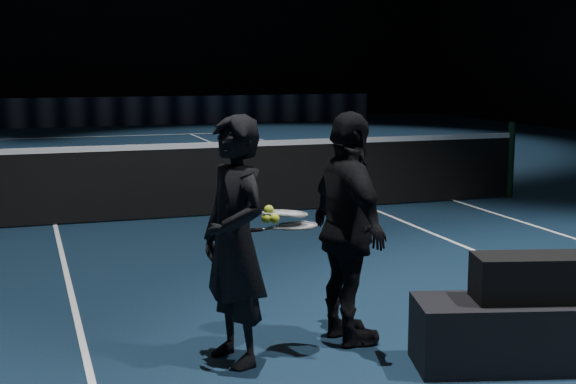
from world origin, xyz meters
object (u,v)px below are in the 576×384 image
player_bench (529,333)px  player_a (235,241)px  tennis_balls (270,216)px  racket_lower (297,226)px  racket_bag (532,278)px  player_b (349,229)px  racket_upper (288,214)px

player_bench → player_a: bearing=174.3°
player_a → tennis_balls: 0.29m
tennis_balls → racket_lower: bearing=6.0°
racket_bag → player_b: 1.25m
player_a → racket_upper: size_ratio=2.39×
racket_upper → tennis_balls: 0.15m
racket_upper → player_a: bearing=-178.3°
racket_lower → player_b: bearing=-0.0°
player_a → racket_upper: player_a is taller
racket_lower → racket_upper: size_ratio=1.00×
player_bench → racket_lower: bearing=166.3°
player_b → racket_upper: size_ratio=2.39×
player_bench → racket_bag: racket_bag is taller
racket_upper → player_bench: bearing=-40.4°
racket_bag → tennis_balls: tennis_balls is taller
racket_bag → tennis_balls: (-1.53, 0.71, 0.37)m
player_bench → racket_bag: 0.37m
racket_bag → player_a: (-1.78, 0.68, 0.22)m
racket_lower → racket_upper: bearing=141.3°
racket_bag → racket_lower: racket_lower is taller
player_bench → player_a: (-1.78, 0.68, 0.59)m
racket_lower → tennis_balls: bearing=178.5°
player_b → racket_bag: bearing=-133.4°
racket_lower → tennis_balls: 0.21m
player_b → racket_upper: player_b is taller
player_b → racket_lower: size_ratio=2.39×
player_bench → player_b: bearing=155.2°
racket_lower → tennis_balls: (-0.19, -0.02, 0.08)m
player_a → racket_lower: (0.45, 0.06, 0.06)m
player_b → racket_upper: bearing=88.9°
player_bench → tennis_balls: bearing=170.1°
player_a → tennis_balls: bearing=81.7°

